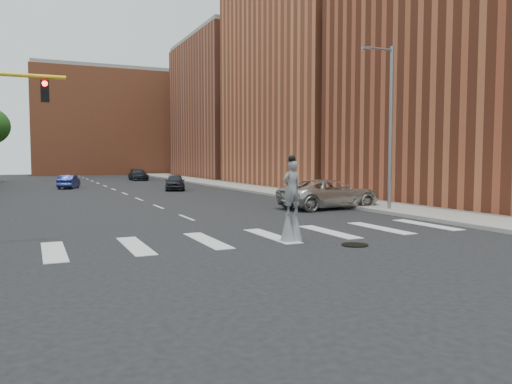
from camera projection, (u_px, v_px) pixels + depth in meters
The scene contains 13 objects.
ground_plane at pixel (251, 243), 17.61m from camera, with size 160.00×160.00×0.00m, color black.
sidewalk_right at pixel (266, 189), 45.46m from camera, with size 5.00×90.00×0.18m, color gray.
manhole at pixel (355, 245), 17.02m from camera, with size 0.90×0.90×0.04m, color black.
building_near at pixel (505, 37), 33.15m from camera, with size 16.00×20.00×22.00m, color brown.
building_mid at pixel (327, 73), 53.08m from camera, with size 16.00×22.00×24.00m, color #C0613C.
building_far at pixel (240, 111), 75.04m from camera, with size 16.00×22.00×20.00m, color #9E513A.
building_backdrop at pixel (108, 124), 90.36m from camera, with size 26.00×14.00×18.00m, color #C0613C.
streetlight at pixel (389, 123), 27.20m from camera, with size 2.05×0.20×9.00m.
stilt_performer at pixel (292, 206), 17.79m from camera, with size 0.84×0.55×3.09m.
suv_crossing at pixel (330, 194), 29.38m from camera, with size 2.85×6.17×1.72m, color beige.
car_near at pixel (175, 182), 45.53m from camera, with size 1.73×4.30×1.46m, color black.
car_mid at pixel (69, 182), 48.14m from camera, with size 1.37×3.93×1.30m, color navy.
car_far at pixel (138, 175), 65.18m from camera, with size 2.05×5.05×1.47m, color black.
Camera 1 is at (-7.02, -15.97, 3.01)m, focal length 35.00 mm.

